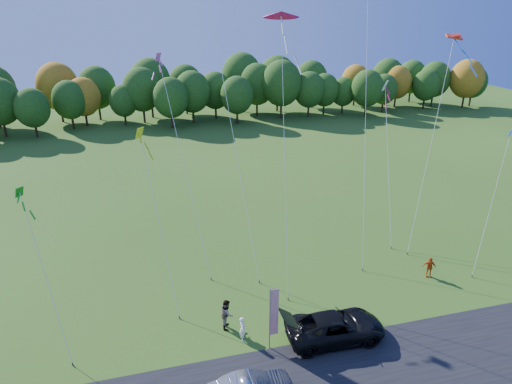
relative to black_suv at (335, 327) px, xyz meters
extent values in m
plane|color=#2C5316|center=(-2.95, 1.17, -0.82)|extent=(160.00, 160.00, 0.00)
cube|color=black|center=(-2.95, -2.83, -0.82)|extent=(90.00, 6.00, 0.01)
imported|color=black|center=(0.00, 0.00, 0.00)|extent=(6.05, 2.98, 1.65)
imported|color=white|center=(-5.36, 1.35, -0.03)|extent=(0.43, 0.61, 1.58)
imported|color=gray|center=(-6.00, 2.76, 0.15)|extent=(0.93, 1.09, 1.94)
imported|color=#C94F13|center=(9.49, 4.45, -0.03)|extent=(1.00, 0.78, 1.59)
cylinder|color=#999999|center=(-4.02, 0.24, 1.23)|extent=(0.06, 0.06, 4.10)
cube|color=red|center=(-3.77, 0.25, 1.64)|extent=(0.51, 0.05, 3.08)
cube|color=navy|center=(-3.77, 0.28, 2.78)|extent=(0.51, 0.04, 0.80)
cylinder|color=#4C3F33|center=(-2.78, 6.90, -0.72)|extent=(0.08, 0.08, 0.20)
cylinder|color=#4C3F33|center=(5.19, 6.44, -0.72)|extent=(0.08, 0.08, 0.20)
cylinder|color=#4C3F33|center=(-1.45, 4.40, -0.72)|extent=(0.08, 0.08, 0.20)
cone|color=#CF0C68|center=(0.57, 13.30, 17.14)|extent=(2.67, 2.04, 2.92)
cylinder|color=#4C3F33|center=(9.80, 7.68, -0.72)|extent=(0.08, 0.08, 0.20)
cube|color=#FF341C|center=(15.56, 13.57, 15.34)|extent=(2.89, 1.01, 1.12)
cylinder|color=#4C3F33|center=(-8.81, 4.34, -0.72)|extent=(0.08, 0.08, 0.20)
cube|color=#FFF71A|center=(-10.08, 10.37, 9.91)|extent=(1.25, 1.25, 1.48)
cylinder|color=#4C3F33|center=(-15.00, 1.76, -0.72)|extent=(0.08, 0.08, 0.20)
cube|color=#198E17|center=(-16.95, 6.23, 8.06)|extent=(1.02, 1.02, 1.20)
cylinder|color=#4C3F33|center=(9.05, 8.88, -0.72)|extent=(0.08, 0.08, 0.20)
cube|color=white|center=(10.89, 15.54, 11.32)|extent=(1.45, 1.45, 1.73)
cylinder|color=#4C3F33|center=(-6.08, 8.19, -0.72)|extent=(0.08, 0.08, 0.20)
cube|color=#E44CC3|center=(-8.15, 15.84, 14.18)|extent=(1.05, 1.05, 1.24)
cylinder|color=#4C3F33|center=(12.54, 3.50, -0.72)|extent=(0.08, 0.08, 0.20)
cube|color=#0E32C4|center=(15.98, 6.24, 9.24)|extent=(1.03, 1.03, 1.21)
camera|label=1|loc=(-10.33, -20.02, 17.72)|focal=32.00mm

